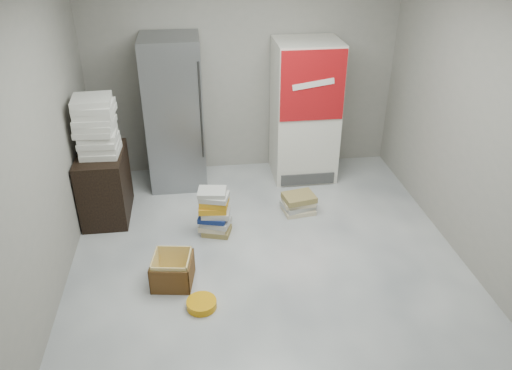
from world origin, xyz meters
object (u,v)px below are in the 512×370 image
object	(u,v)px
steel_fridge	(175,114)
coke_cooler	(305,111)
phonebook_stack_main	(214,212)
cardboard_box	(173,272)
wood_shelf	(105,185)

from	to	relation	value
steel_fridge	coke_cooler	world-z (taller)	steel_fridge
phonebook_stack_main	cardboard_box	bearing A→B (deg)	-105.94
coke_cooler	phonebook_stack_main	world-z (taller)	coke_cooler
coke_cooler	cardboard_box	world-z (taller)	coke_cooler
steel_fridge	phonebook_stack_main	bearing A→B (deg)	-72.97
wood_shelf	phonebook_stack_main	size ratio (longest dim) A/B	1.47
coke_cooler	phonebook_stack_main	xyz separation A→B (m)	(-1.26, -1.28, -0.63)
cardboard_box	wood_shelf	bearing A→B (deg)	128.89
steel_fridge	wood_shelf	world-z (taller)	steel_fridge
steel_fridge	wood_shelf	size ratio (longest dim) A/B	2.37
phonebook_stack_main	cardboard_box	distance (m)	0.91
phonebook_stack_main	cardboard_box	size ratio (longest dim) A/B	1.26
steel_fridge	phonebook_stack_main	xyz separation A→B (m)	(0.39, -1.28, -0.68)
steel_fridge	coke_cooler	distance (m)	1.65
coke_cooler	steel_fridge	bearing A→B (deg)	179.82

